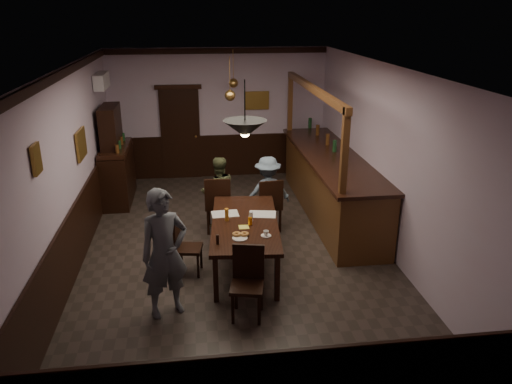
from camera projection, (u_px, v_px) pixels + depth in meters
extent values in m
cube|color=#2D2621|center=(235.00, 249.00, 8.40)|extent=(5.00, 8.00, 0.01)
cube|color=white|center=(232.00, 67.00, 7.36)|extent=(5.00, 8.00, 0.01)
cube|color=#C8ACC4|center=(219.00, 114.00, 11.60)|extent=(5.00, 0.01, 3.00)
cube|color=#C8ACC4|center=(275.00, 304.00, 4.16)|extent=(5.00, 0.01, 3.00)
cube|color=#C8ACC4|center=(70.00, 170.00, 7.58)|extent=(0.01, 8.00, 3.00)
cube|color=#C8ACC4|center=(385.00, 158.00, 8.18)|extent=(0.01, 8.00, 3.00)
cube|color=black|center=(245.00, 223.00, 7.64)|extent=(1.19, 2.28, 0.06)
cube|color=black|center=(216.00, 279.00, 6.80)|extent=(0.07, 0.07, 0.69)
cube|color=black|center=(277.00, 278.00, 6.83)|extent=(0.07, 0.07, 0.69)
cube|color=black|center=(220.00, 220.00, 8.71)|extent=(0.07, 0.07, 0.69)
cube|color=black|center=(268.00, 219.00, 8.74)|extent=(0.07, 0.07, 0.69)
cube|color=black|center=(218.00, 205.00, 8.97)|extent=(0.49, 0.49, 0.05)
cube|color=black|center=(218.00, 194.00, 8.67)|extent=(0.46, 0.08, 0.54)
cube|color=black|center=(229.00, 214.00, 9.24)|extent=(0.04, 0.04, 0.46)
cube|color=black|center=(209.00, 214.00, 9.22)|extent=(0.04, 0.04, 0.46)
cube|color=black|center=(229.00, 222.00, 8.89)|extent=(0.04, 0.04, 0.46)
cube|color=black|center=(208.00, 222.00, 8.88)|extent=(0.04, 0.04, 0.46)
cube|color=black|center=(268.00, 206.00, 9.01)|extent=(0.48, 0.48, 0.05)
cube|color=black|center=(271.00, 195.00, 8.74)|extent=(0.43, 0.09, 0.51)
cube|color=black|center=(275.00, 213.00, 9.29)|extent=(0.04, 0.04, 0.44)
cube|color=black|center=(257.00, 215.00, 9.22)|extent=(0.04, 0.04, 0.44)
cube|color=black|center=(280.00, 221.00, 8.97)|extent=(0.04, 0.04, 0.44)
cube|color=black|center=(261.00, 223.00, 8.90)|extent=(0.04, 0.04, 0.44)
cube|color=black|center=(247.00, 287.00, 6.42)|extent=(0.50, 0.50, 0.05)
cube|color=black|center=(248.00, 262.00, 6.51)|extent=(0.41, 0.13, 0.50)
cube|color=black|center=(233.00, 309.00, 6.36)|extent=(0.04, 0.04, 0.43)
cube|color=black|center=(259.00, 310.00, 6.33)|extent=(0.04, 0.04, 0.43)
cube|color=black|center=(236.00, 295.00, 6.67)|extent=(0.04, 0.04, 0.43)
cube|color=black|center=(261.00, 296.00, 6.65)|extent=(0.04, 0.04, 0.43)
cube|color=black|center=(189.00, 249.00, 7.53)|extent=(0.44, 0.44, 0.05)
cube|color=black|center=(177.00, 234.00, 7.45)|extent=(0.10, 0.38, 0.45)
cube|color=black|center=(198.00, 266.00, 7.45)|extent=(0.04, 0.04, 0.39)
cube|color=black|center=(201.00, 257.00, 7.74)|extent=(0.04, 0.04, 0.39)
cube|color=black|center=(178.00, 266.00, 7.46)|extent=(0.04, 0.04, 0.39)
cube|color=black|center=(181.00, 256.00, 7.75)|extent=(0.04, 0.04, 0.39)
imported|color=#585D65|center=(165.00, 254.00, 6.37)|extent=(0.75, 0.64, 1.74)
imported|color=#4A4F2F|center=(218.00, 192.00, 9.09)|extent=(0.73, 0.62, 1.33)
imported|color=slate|center=(268.00, 192.00, 9.13)|extent=(0.91, 0.60, 1.32)
cube|color=silver|center=(225.00, 214.00, 7.90)|extent=(0.43, 0.32, 0.01)
cube|color=silver|center=(263.00, 214.00, 7.89)|extent=(0.47, 0.37, 0.01)
cube|color=#E3DF53|center=(244.00, 227.00, 7.44)|extent=(0.16, 0.16, 0.00)
cylinder|color=white|center=(266.00, 236.00, 7.14)|extent=(0.15, 0.15, 0.01)
imported|color=white|center=(266.00, 233.00, 7.12)|extent=(0.09, 0.09, 0.07)
cylinder|color=white|center=(240.00, 238.00, 7.06)|extent=(0.22, 0.22, 0.01)
torus|color=#C68C47|center=(237.00, 234.00, 7.13)|extent=(0.13, 0.13, 0.04)
torus|color=#C68C47|center=(244.00, 234.00, 7.13)|extent=(0.13, 0.13, 0.04)
cylinder|color=orange|center=(250.00, 221.00, 7.49)|extent=(0.07, 0.07, 0.12)
cylinder|color=#BF721E|center=(227.00, 215.00, 7.62)|extent=(0.06, 0.06, 0.20)
cylinder|color=silver|center=(251.00, 216.00, 7.63)|extent=(0.06, 0.06, 0.15)
cylinder|color=black|center=(218.00, 239.00, 6.88)|extent=(0.04, 0.04, 0.14)
cube|color=black|center=(118.00, 176.00, 10.37)|extent=(0.54, 1.51, 1.08)
cube|color=black|center=(115.00, 148.00, 10.16)|extent=(0.52, 1.46, 0.09)
cube|color=black|center=(111.00, 127.00, 10.01)|extent=(0.32, 0.97, 0.86)
cube|color=#553216|center=(331.00, 186.00, 9.70)|extent=(0.94, 4.37, 1.14)
cube|color=black|center=(331.00, 156.00, 9.49)|extent=(1.04, 4.47, 0.06)
cube|color=#553216|center=(314.00, 89.00, 9.00)|extent=(0.10, 4.26, 0.12)
cube|color=#553216|center=(345.00, 154.00, 7.28)|extent=(0.10, 0.10, 1.35)
cube|color=#553216|center=(290.00, 103.00, 11.15)|extent=(0.10, 0.10, 1.35)
cube|color=black|center=(181.00, 134.00, 11.60)|extent=(0.90, 0.06, 2.10)
cube|color=white|center=(102.00, 81.00, 9.96)|extent=(0.20, 0.85, 0.30)
cube|color=olive|center=(36.00, 159.00, 5.87)|extent=(0.04, 0.28, 0.36)
cube|color=olive|center=(81.00, 144.00, 8.26)|extent=(0.04, 0.62, 0.48)
cube|color=olive|center=(257.00, 100.00, 11.57)|extent=(0.55, 0.04, 0.42)
cylinder|color=black|center=(245.00, 105.00, 6.20)|extent=(0.02, 0.02, 0.62)
cone|color=black|center=(245.00, 129.00, 6.31)|extent=(0.56, 0.56, 0.22)
sphere|color=#FFD88C|center=(245.00, 133.00, 6.33)|extent=(0.12, 0.12, 0.12)
cylinder|color=#BF8C3F|center=(230.00, 76.00, 9.09)|extent=(0.02, 0.02, 0.70)
cone|color=#BF8C3F|center=(230.00, 95.00, 9.21)|extent=(0.20, 0.20, 0.22)
sphere|color=#FFD88C|center=(230.00, 98.00, 9.23)|extent=(0.12, 0.12, 0.12)
cylinder|color=#BF8C3F|center=(233.00, 66.00, 10.59)|extent=(0.02, 0.02, 0.70)
cone|color=#BF8C3F|center=(233.00, 83.00, 10.71)|extent=(0.20, 0.20, 0.22)
sphere|color=#FFD88C|center=(233.00, 85.00, 10.73)|extent=(0.12, 0.12, 0.12)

